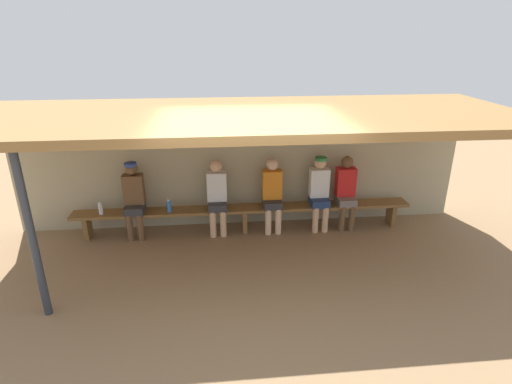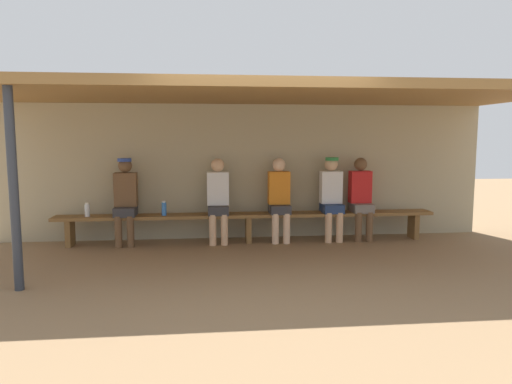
{
  "view_description": "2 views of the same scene",
  "coord_description": "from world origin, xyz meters",
  "px_view_note": "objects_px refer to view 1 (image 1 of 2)",
  "views": [
    {
      "loc": [
        -0.46,
        -5.2,
        3.44
      ],
      "look_at": [
        0.18,
        1.27,
        0.86
      ],
      "focal_mm": 29.05,
      "sensor_mm": 36.0,
      "label": 1
    },
    {
      "loc": [
        -0.63,
        -5.72,
        1.66
      ],
      "look_at": [
        0.09,
        1.22,
        0.84
      ],
      "focal_mm": 32.6,
      "sensor_mm": 36.0,
      "label": 2
    }
  ],
  "objects_px": {
    "player_in_red": "(134,196)",
    "player_shirtless_tan": "(272,192)",
    "player_near_post": "(319,190)",
    "water_bottle_green": "(169,206)",
    "player_in_white": "(217,194)",
    "water_bottle_blue": "(101,209)",
    "player_leftmost": "(346,190)",
    "bench": "(244,211)",
    "support_post": "(32,238)"
  },
  "relations": [
    {
      "from": "bench",
      "to": "player_in_white",
      "type": "xyz_separation_m",
      "value": [
        -0.48,
        0.0,
        0.34
      ]
    },
    {
      "from": "player_in_white",
      "to": "water_bottle_green",
      "type": "relative_size",
      "value": 5.9
    },
    {
      "from": "player_in_red",
      "to": "water_bottle_blue",
      "type": "relative_size",
      "value": 6.28
    },
    {
      "from": "support_post",
      "to": "bench",
      "type": "distance_m",
      "value": 3.49
    },
    {
      "from": "player_in_red",
      "to": "water_bottle_blue",
      "type": "distance_m",
      "value": 0.6
    },
    {
      "from": "player_in_red",
      "to": "player_leftmost",
      "type": "relative_size",
      "value": 1.01
    },
    {
      "from": "support_post",
      "to": "player_leftmost",
      "type": "distance_m",
      "value": 5.02
    },
    {
      "from": "player_shirtless_tan",
      "to": "player_near_post",
      "type": "relative_size",
      "value": 0.99
    },
    {
      "from": "bench",
      "to": "water_bottle_green",
      "type": "relative_size",
      "value": 26.52
    },
    {
      "from": "bench",
      "to": "player_leftmost",
      "type": "xyz_separation_m",
      "value": [
        1.84,
        0.0,
        0.34
      ]
    },
    {
      "from": "player_shirtless_tan",
      "to": "player_in_red",
      "type": "bearing_deg",
      "value": 179.99
    },
    {
      "from": "player_leftmost",
      "to": "player_near_post",
      "type": "height_order",
      "value": "player_near_post"
    },
    {
      "from": "player_near_post",
      "to": "water_bottle_green",
      "type": "distance_m",
      "value": 2.67
    },
    {
      "from": "support_post",
      "to": "player_shirtless_tan",
      "type": "xyz_separation_m",
      "value": [
        3.2,
        2.1,
        -0.37
      ]
    },
    {
      "from": "player_in_white",
      "to": "player_leftmost",
      "type": "distance_m",
      "value": 2.32
    },
    {
      "from": "player_in_red",
      "to": "player_near_post",
      "type": "distance_m",
      "value": 3.25
    },
    {
      "from": "player_in_red",
      "to": "player_shirtless_tan",
      "type": "height_order",
      "value": "player_in_red"
    },
    {
      "from": "player_in_red",
      "to": "player_shirtless_tan",
      "type": "xyz_separation_m",
      "value": [
        2.4,
        -0.0,
        -0.02
      ]
    },
    {
      "from": "player_shirtless_tan",
      "to": "player_leftmost",
      "type": "height_order",
      "value": "same"
    },
    {
      "from": "support_post",
      "to": "water_bottle_blue",
      "type": "height_order",
      "value": "support_post"
    },
    {
      "from": "player_shirtless_tan",
      "to": "water_bottle_blue",
      "type": "xyz_separation_m",
      "value": [
        -2.97,
        -0.04,
        -0.17
      ]
    },
    {
      "from": "bench",
      "to": "water_bottle_green",
      "type": "height_order",
      "value": "water_bottle_green"
    },
    {
      "from": "water_bottle_blue",
      "to": "water_bottle_green",
      "type": "bearing_deg",
      "value": -0.39
    },
    {
      "from": "player_in_red",
      "to": "water_bottle_green",
      "type": "relative_size",
      "value": 5.95
    },
    {
      "from": "bench",
      "to": "player_shirtless_tan",
      "type": "height_order",
      "value": "player_shirtless_tan"
    },
    {
      "from": "bench",
      "to": "player_near_post",
      "type": "distance_m",
      "value": 1.4
    },
    {
      "from": "player_leftmost",
      "to": "water_bottle_blue",
      "type": "height_order",
      "value": "player_leftmost"
    },
    {
      "from": "water_bottle_blue",
      "to": "bench",
      "type": "bearing_deg",
      "value": 0.85
    },
    {
      "from": "water_bottle_green",
      "to": "water_bottle_blue",
      "type": "relative_size",
      "value": 1.06
    },
    {
      "from": "player_in_white",
      "to": "water_bottle_blue",
      "type": "height_order",
      "value": "player_in_white"
    },
    {
      "from": "water_bottle_green",
      "to": "player_leftmost",
      "type": "bearing_deg",
      "value": 0.86
    },
    {
      "from": "player_in_white",
      "to": "water_bottle_green",
      "type": "height_order",
      "value": "player_in_white"
    },
    {
      "from": "player_shirtless_tan",
      "to": "player_near_post",
      "type": "height_order",
      "value": "player_near_post"
    },
    {
      "from": "player_near_post",
      "to": "player_leftmost",
      "type": "bearing_deg",
      "value": -0.06
    },
    {
      "from": "player_shirtless_tan",
      "to": "water_bottle_green",
      "type": "height_order",
      "value": "player_shirtless_tan"
    },
    {
      "from": "water_bottle_blue",
      "to": "player_near_post",
      "type": "bearing_deg",
      "value": 0.6
    },
    {
      "from": "bench",
      "to": "player_shirtless_tan",
      "type": "bearing_deg",
      "value": 0.35
    },
    {
      "from": "support_post",
      "to": "player_leftmost",
      "type": "bearing_deg",
      "value": 24.85
    },
    {
      "from": "player_in_red",
      "to": "water_bottle_green",
      "type": "height_order",
      "value": "player_in_red"
    },
    {
      "from": "player_leftmost",
      "to": "player_near_post",
      "type": "distance_m",
      "value": 0.49
    },
    {
      "from": "player_in_red",
      "to": "water_bottle_green",
      "type": "distance_m",
      "value": 0.62
    },
    {
      "from": "player_in_red",
      "to": "player_near_post",
      "type": "relative_size",
      "value": 1.0
    },
    {
      "from": "support_post",
      "to": "bench",
      "type": "bearing_deg",
      "value": 37.88
    },
    {
      "from": "player_leftmost",
      "to": "water_bottle_blue",
      "type": "distance_m",
      "value": 4.32
    },
    {
      "from": "player_near_post",
      "to": "water_bottle_blue",
      "type": "height_order",
      "value": "player_near_post"
    },
    {
      "from": "bench",
      "to": "player_near_post",
      "type": "height_order",
      "value": "player_near_post"
    },
    {
      "from": "player_shirtless_tan",
      "to": "player_leftmost",
      "type": "bearing_deg",
      "value": 0.0
    },
    {
      "from": "player_in_red",
      "to": "player_near_post",
      "type": "height_order",
      "value": "same"
    },
    {
      "from": "player_in_white",
      "to": "water_bottle_green",
      "type": "xyz_separation_m",
      "value": [
        -0.84,
        -0.05,
        -0.16
      ]
    },
    {
      "from": "player_shirtless_tan",
      "to": "player_near_post",
      "type": "xyz_separation_m",
      "value": [
        0.85,
        0.0,
        0.02
      ]
    }
  ]
}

